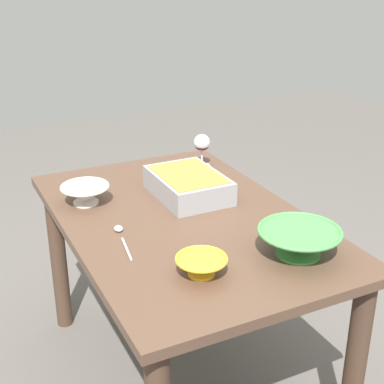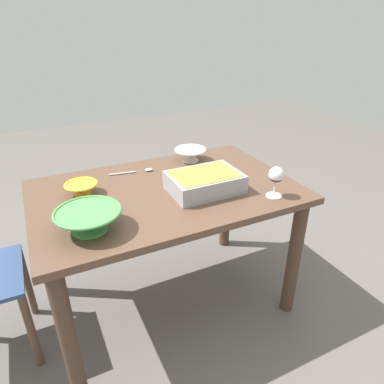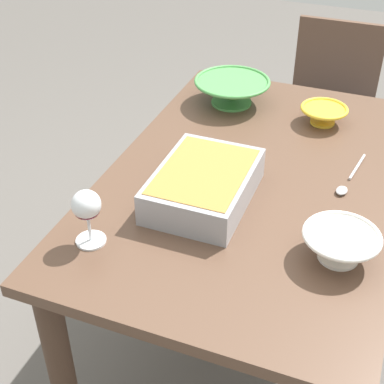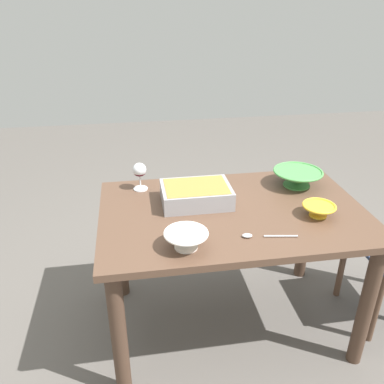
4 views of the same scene
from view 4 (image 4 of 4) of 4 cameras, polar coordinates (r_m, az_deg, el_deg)
name	(u,v)px [view 4 (image 4 of 4)]	position (r m, az deg, el deg)	size (l,w,h in m)	color
ground_plane	(227,322)	(2.38, 5.02, -18.01)	(8.00, 8.00, 0.00)	#5B5651
dining_table	(232,230)	(2.00, 5.71, -5.47)	(1.28, 0.83, 0.73)	brown
wine_glass	(140,172)	(2.11, -7.50, 2.90)	(0.08, 0.08, 0.15)	white
casserole_dish	(196,194)	(1.97, 0.59, -0.23)	(0.34, 0.24, 0.09)	#99999E
mixing_bowl	(186,239)	(1.64, -0.86, -6.69)	(0.18, 0.18, 0.07)	white
small_bowl	(319,209)	(1.96, 17.65, -2.37)	(0.16, 0.16, 0.06)	yellow
serving_bowl	(297,177)	(2.23, 14.82, 2.06)	(0.26, 0.26, 0.09)	#4C994C
serving_spoon	(258,236)	(1.75, 9.45, -6.18)	(0.24, 0.06, 0.01)	silver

